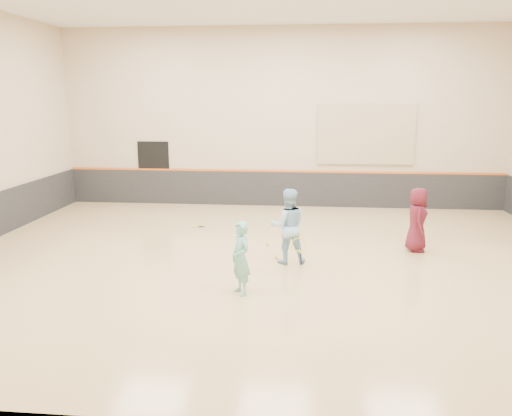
# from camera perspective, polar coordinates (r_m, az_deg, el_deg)

# --- Properties ---
(room) EXTENTS (15.04, 12.04, 6.22)m
(room) POSITION_cam_1_polar(r_m,az_deg,el_deg) (11.43, 1.57, -2.12)
(room) COLOR tan
(room) RESTS_ON ground
(wainscot_back) EXTENTS (14.90, 0.04, 1.20)m
(wainscot_back) POSITION_cam_1_polar(r_m,az_deg,el_deg) (17.30, 2.91, 2.20)
(wainscot_back) COLOR #232326
(wainscot_back) RESTS_ON floor
(accent_stripe) EXTENTS (14.90, 0.03, 0.06)m
(accent_stripe) POSITION_cam_1_polar(r_m,az_deg,el_deg) (17.19, 2.93, 4.22)
(accent_stripe) COLOR #D85914
(accent_stripe) RESTS_ON wall_back
(acoustic_panel) EXTENTS (3.20, 0.08, 2.00)m
(acoustic_panel) POSITION_cam_1_polar(r_m,az_deg,el_deg) (17.15, 12.46, 8.23)
(acoustic_panel) COLOR tan
(acoustic_panel) RESTS_ON wall_back
(doorway) EXTENTS (1.10, 0.05, 2.20)m
(doorway) POSITION_cam_1_polar(r_m,az_deg,el_deg) (17.99, -11.57, 3.97)
(doorway) COLOR black
(doorway) RESTS_ON floor
(girl) EXTENTS (0.57, 0.62, 1.43)m
(girl) POSITION_cam_1_polar(r_m,az_deg,el_deg) (9.53, -1.76, -5.75)
(girl) COLOR #6CBCB0
(girl) RESTS_ON floor
(instructor) EXTENTS (0.93, 0.78, 1.72)m
(instructor) POSITION_cam_1_polar(r_m,az_deg,el_deg) (11.30, 3.66, -2.07)
(instructor) COLOR #95C6E6
(instructor) RESTS_ON floor
(young_man) EXTENTS (0.56, 0.80, 1.57)m
(young_man) POSITION_cam_1_polar(r_m,az_deg,el_deg) (12.80, 17.93, -1.26)
(young_man) COLOR #581423
(young_man) RESTS_ON floor
(held_racket) EXTENTS (0.50, 0.50, 0.60)m
(held_racket) POSITION_cam_1_polar(r_m,az_deg,el_deg) (11.08, 4.92, -4.21)
(held_racket) COLOR #B2CD2D
(held_racket) RESTS_ON instructor
(spare_racket) EXTENTS (0.62, 0.62, 0.10)m
(spare_racket) POSITION_cam_1_polar(r_m,az_deg,el_deg) (14.71, -6.92, -1.93)
(spare_racket) COLOR #A6B928
(spare_racket) RESTS_ON floor
(ball_under_racket) EXTENTS (0.07, 0.07, 0.07)m
(ball_under_racket) POSITION_cam_1_polar(r_m,az_deg,el_deg) (11.77, 2.30, -5.64)
(ball_under_racket) COLOR #C7DC33
(ball_under_racket) RESTS_ON floor
(ball_in_hand) EXTENTS (0.07, 0.07, 0.07)m
(ball_in_hand) POSITION_cam_1_polar(r_m,az_deg,el_deg) (12.67, 18.47, -0.13)
(ball_in_hand) COLOR #C4D531
(ball_in_hand) RESTS_ON young_man
(ball_beside_spare) EXTENTS (0.07, 0.07, 0.07)m
(ball_beside_spare) POSITION_cam_1_polar(r_m,az_deg,el_deg) (12.77, 1.34, -4.17)
(ball_beside_spare) COLOR #B2C92E
(ball_beside_spare) RESTS_ON floor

